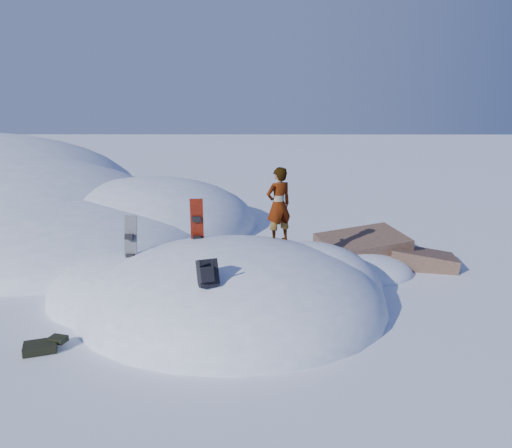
{
  "coord_description": "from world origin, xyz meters",
  "views": [
    {
      "loc": [
        0.62,
        -10.56,
        4.56
      ],
      "look_at": [
        0.53,
        0.3,
        1.87
      ],
      "focal_mm": 35.0,
      "sensor_mm": 36.0,
      "label": 1
    }
  ],
  "objects_px": {
    "snowboard_red": "(197,231)",
    "person": "(279,205)",
    "backpack": "(207,273)",
    "snowboard_dark": "(130,248)"
  },
  "relations": [
    {
      "from": "snowboard_dark",
      "to": "backpack",
      "type": "bearing_deg",
      "value": -39.34
    },
    {
      "from": "snowboard_dark",
      "to": "person",
      "type": "distance_m",
      "value": 3.59
    },
    {
      "from": "snowboard_red",
      "to": "backpack",
      "type": "relative_size",
      "value": 2.65
    },
    {
      "from": "person",
      "to": "snowboard_dark",
      "type": "bearing_deg",
      "value": -18.58
    },
    {
      "from": "snowboard_red",
      "to": "person",
      "type": "distance_m",
      "value": 2.02
    },
    {
      "from": "person",
      "to": "backpack",
      "type": "bearing_deg",
      "value": 33.11
    },
    {
      "from": "snowboard_red",
      "to": "snowboard_dark",
      "type": "bearing_deg",
      "value": -168.41
    },
    {
      "from": "snowboard_red",
      "to": "person",
      "type": "relative_size",
      "value": 0.89
    },
    {
      "from": "snowboard_dark",
      "to": "backpack",
      "type": "xyz_separation_m",
      "value": [
        1.99,
        -2.11,
        0.16
      ]
    },
    {
      "from": "snowboard_red",
      "to": "backpack",
      "type": "distance_m",
      "value": 2.6
    }
  ]
}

